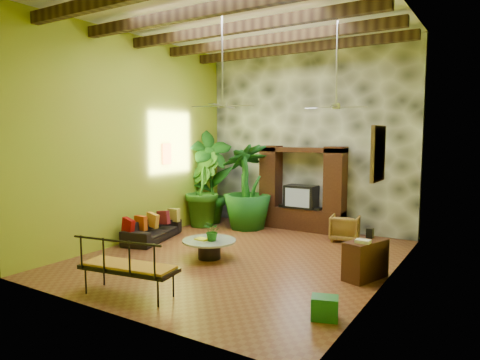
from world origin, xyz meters
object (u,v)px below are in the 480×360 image
Objects in this scene: entertainment_center at (301,195)px; wicker_armchair at (345,228)px; sofa at (153,229)px; coffee_table at (209,246)px; iron_bench at (125,265)px; green_bin at (325,308)px; ceiling_fan_back at (336,97)px; tall_plant_c at (247,186)px; side_console at (365,260)px; tall_plant_a at (210,177)px; ceiling_fan_front at (222,95)px; tall_plant_b at (201,189)px.

entertainment_center reaches higher than wicker_armchair.
coffee_table is at bearing -119.29° from sofa.
iron_bench is 4.56× the size of green_bin.
ceiling_fan_back is (1.60, -1.94, 2.44)m from entertainment_center.
iron_bench reaches higher than wicker_armchair.
ceiling_fan_back reaches higher than coffee_table.
entertainment_center is at bearing -32.44° from wicker_armchair.
iron_bench is (0.13, -2.46, 0.27)m from coffee_table.
side_console is at bearing -31.73° from tall_plant_c.
tall_plant_a is 7.09m from green_bin.
ceiling_fan_front is 4.19m from side_console.
ceiling_fan_back is 4.13m from coffee_table.
tall_plant_c is (-1.33, -0.68, 0.22)m from entertainment_center.
tall_plant_b is at bearing 129.90° from coffee_table.
tall_plant_b is at bearing -158.65° from entertainment_center.
tall_plant_c is at bearing -8.15° from wicker_armchair.
tall_plant_c reaches higher than coffee_table.
green_bin is at bearing -40.64° from tall_plant_a.
side_console is at bearing -21.68° from tall_plant_b.
tall_plant_a is 1.61× the size of iron_bench.
side_console is (5.30, -2.11, -0.72)m from tall_plant_b.
side_console is (1.23, -2.56, 0.04)m from wicker_armchair.
side_console is at bearing -105.82° from sofa.
tall_plant_c is (-2.76, -0.09, 0.87)m from wicker_armchair.
ceiling_fan_back is 3.89m from tall_plant_c.
iron_bench reaches higher than coffee_table.
ceiling_fan_back is 4.93m from tall_plant_b.
tall_plant_a is 2.43× the size of coffee_table.
tall_plant_b is (-2.45, 2.50, -2.33)m from ceiling_fan_front.
entertainment_center reaches higher than sofa.
iron_bench is at bearing -65.66° from tall_plant_b.
side_console is at bearing -49.86° from entertainment_center.
tall_plant_a is 1.16× the size of tall_plant_c.
tall_plant_a reaches higher than tall_plant_c.
ceiling_fan_back is 1.09× the size of iron_bench.
tall_plant_a is 7.33× the size of green_bin.
ceiling_fan_back is 1.64× the size of coffee_table.
ceiling_fan_back is 5.39m from sofa.
green_bin is at bearing -29.85° from ceiling_fan_front.
side_console is at bearing 7.87° from ceiling_fan_front.
coffee_table is at bearing -50.10° from tall_plant_b.
tall_plant_c is 1.38× the size of iron_bench.
sofa is at bearing 117.72° from iron_bench.
wicker_armchair is 0.78× the size of side_console.
entertainment_center is at bearing 86.76° from ceiling_fan_front.
tall_plant_b is 5.54m from iron_bench.
tall_plant_b is 5.75m from side_console.
wicker_armchair is (-0.18, 1.35, -3.09)m from ceiling_fan_back.
wicker_armchair is at bearing 62.54° from iron_bench.
sofa is 2.85m from tall_plant_c.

